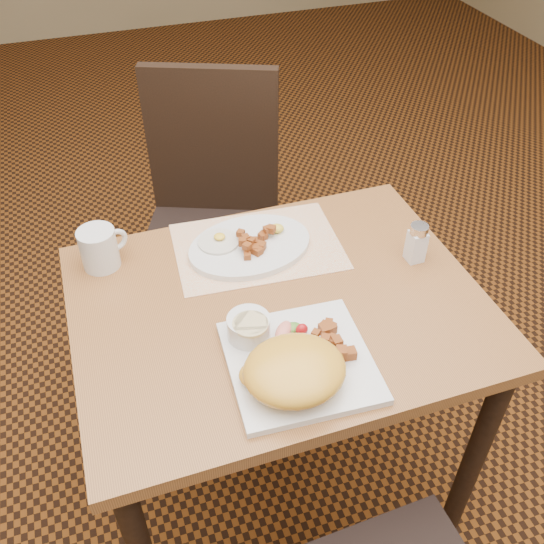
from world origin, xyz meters
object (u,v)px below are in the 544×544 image
(coffee_mug, at_px, (100,248))
(table, at_px, (279,335))
(chair_far, at_px, (211,209))
(salt_shaker, at_px, (417,242))
(plate_square, at_px, (300,362))
(plate_oval, at_px, (250,246))

(coffee_mug, bearing_deg, table, -35.70)
(chair_far, bearing_deg, salt_shaker, 140.37)
(coffee_mug, bearing_deg, salt_shaker, -17.21)
(chair_far, height_order, coffee_mug, chair_far)
(chair_far, xyz_separation_m, salt_shaker, (0.35, -0.65, 0.26))
(salt_shaker, xyz_separation_m, coffee_mug, (-0.71, 0.22, -0.00))
(plate_square, xyz_separation_m, salt_shaker, (0.37, 0.22, 0.04))
(table, bearing_deg, chair_far, 89.50)
(plate_square, distance_m, plate_oval, 0.38)
(chair_far, height_order, plate_square, chair_far)
(plate_square, bearing_deg, plate_oval, 87.95)
(table, distance_m, chair_far, 0.69)
(table, xyz_separation_m, chair_far, (0.01, 0.69, -0.10))
(chair_far, distance_m, plate_oval, 0.54)
(coffee_mug, bearing_deg, plate_square, -52.80)
(plate_oval, height_order, coffee_mug, coffee_mug)
(table, bearing_deg, plate_square, -96.65)
(plate_square, xyz_separation_m, plate_oval, (0.01, 0.38, 0.00))
(plate_oval, bearing_deg, plate_square, -92.05)
(chair_far, height_order, plate_oval, chair_far)
(plate_square, height_order, coffee_mug, coffee_mug)
(chair_far, bearing_deg, coffee_mug, 72.61)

